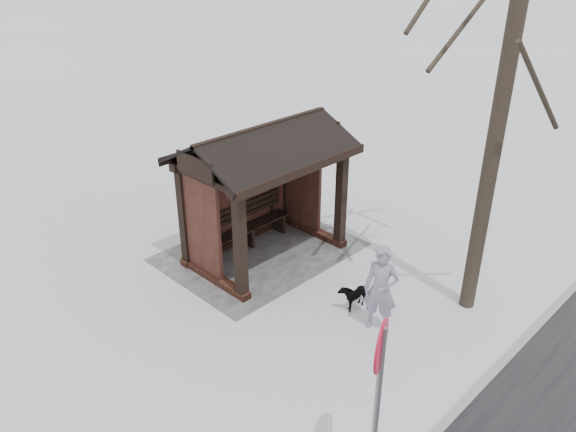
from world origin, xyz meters
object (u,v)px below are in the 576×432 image
object	(u,v)px
bus_shelter	(259,165)
road_sign	(379,374)
dog	(354,294)
pedestrian	(381,289)

from	to	relation	value
bus_shelter	road_sign	xyz separation A→B (m)	(3.07, 5.44, -0.31)
bus_shelter	road_sign	size ratio (longest dim) A/B	1.38
bus_shelter	road_sign	world-z (taller)	bus_shelter
bus_shelter	road_sign	distance (m)	6.26
dog	road_sign	size ratio (longest dim) A/B	0.25
pedestrian	road_sign	xyz separation A→B (m)	(2.72, 1.88, 1.00)
pedestrian	dog	world-z (taller)	pedestrian
dog	road_sign	xyz separation A→B (m)	(2.93, 2.64, 1.58)
pedestrian	dog	bearing A→B (deg)	142.93
bus_shelter	pedestrian	distance (m)	3.81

